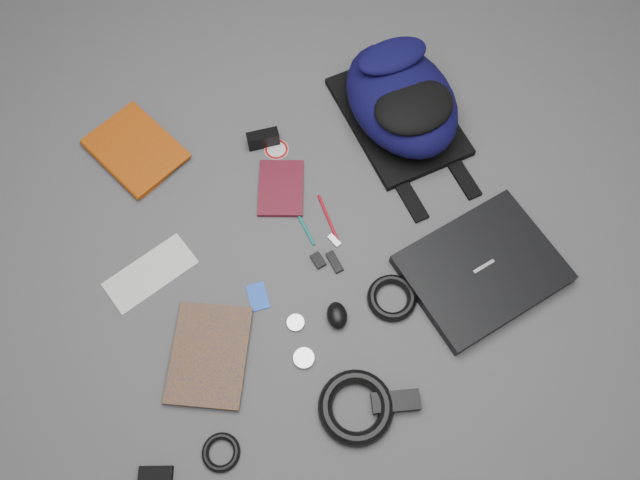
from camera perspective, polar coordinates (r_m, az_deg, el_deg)
name	(u,v)px	position (r m, az deg, el deg)	size (l,w,h in m)	color
ground	(320,243)	(1.71, 0.00, -0.27)	(4.00, 4.00, 0.00)	#4F4F51
backpack	(401,99)	(1.85, 7.45, 12.63)	(0.31, 0.46, 0.19)	black
laptop	(482,269)	(1.72, 14.60, -2.58)	(0.39, 0.30, 0.04)	black
textbook_red	(108,171)	(1.90, -18.79, 5.97)	(0.20, 0.27, 0.03)	#943708
comic_book	(172,351)	(1.65, -13.40, -9.88)	(0.19, 0.26, 0.02)	#A4620B
envelope	(150,273)	(1.74, -15.25, -2.95)	(0.24, 0.11, 0.00)	silver
dvd_case	(281,188)	(1.78, -3.59, 4.76)	(0.13, 0.18, 0.01)	#470D18
compact_camera	(263,139)	(1.85, -5.22, 9.19)	(0.09, 0.03, 0.05)	black
sticker_disc	(276,149)	(1.86, -4.00, 8.27)	(0.07, 0.07, 0.00)	silver
pen_teal	(303,225)	(1.73, -1.53, 1.42)	(0.01, 0.01, 0.14)	#0D7567
pen_red	(328,217)	(1.74, 0.72, 2.09)	(0.01, 0.01, 0.15)	#AE0D19
id_badge	(258,297)	(1.66, -5.69, -5.16)	(0.05, 0.08, 0.00)	blue
usb_black	(335,262)	(1.68, 1.34, -2.02)	(0.02, 0.06, 0.01)	black
usb_silver	(334,240)	(1.71, 1.31, -0.04)	(0.02, 0.04, 0.01)	#B0AFB1
key_fob	(318,260)	(1.69, -0.17, -1.87)	(0.03, 0.04, 0.01)	black
mouse	(337,315)	(1.62, 1.57, -6.91)	(0.05, 0.07, 0.04)	black
headphone_left	(296,323)	(1.63, -2.24, -7.57)	(0.05, 0.05, 0.01)	#BDBDBF
headphone_right	(304,358)	(1.61, -1.48, -10.75)	(0.05, 0.05, 0.01)	#B3B4B6
cable_coil	(392,298)	(1.65, 6.58, -5.28)	(0.13, 0.13, 0.03)	black
power_brick	(396,402)	(1.59, 6.93, -14.46)	(0.12, 0.05, 0.03)	black
power_cord_coil	(356,407)	(1.57, 3.30, -15.03)	(0.19, 0.19, 0.04)	black
earbud_coil	(221,452)	(1.58, -9.03, -18.62)	(0.09, 0.09, 0.02)	black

